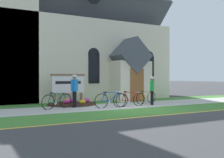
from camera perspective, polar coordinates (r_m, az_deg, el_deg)
The scene contains 15 objects.
ground at distance 16.39m, azimuth -2.73°, elevation -5.03°, with size 140.00×140.00×0.00m, color #3D3D3F.
sidewalk_slab at distance 14.25m, azimuth 1.51°, elevation -5.82°, with size 32.00×2.72×0.01m, color #B7B5AD.
grass_verge at distance 12.14m, azimuth 7.49°, elevation -6.91°, with size 32.00×2.32×0.01m, color #427F33.
church_lawn at distance 16.28m, azimuth -2.56°, elevation -5.05°, with size 24.00×1.90×0.01m, color #427F33.
curb_paint_stripe at distance 11.12m, azimuth 11.47°, elevation -7.60°, with size 28.00×0.16×0.01m, color yellow.
church_building at distance 21.85m, azimuth -10.20°, elevation 9.93°, with size 13.11×12.33×14.25m.
church_sign at distance 15.40m, azimuth -9.45°, elevation -1.14°, with size 2.08×0.28×1.74m.
flower_bed at distance 14.93m, azimuth -8.62°, elevation -5.25°, with size 2.62×2.62×0.34m.
bicycle_black at distance 13.25m, azimuth -11.81°, elevation -4.66°, with size 1.69×0.63×0.83m.
bicycle_orange at distance 15.60m, azimuth 7.37°, elevation -3.93°, with size 1.66×0.46×0.78m.
bicycle_yellow at distance 13.36m, azimuth -0.30°, elevation -4.58°, with size 1.80×0.08×0.84m.
bicycle_white at distance 14.00m, azimuth 3.99°, elevation -4.41°, with size 1.80×0.08×0.84m.
cyclist_in_blue_jersey at distance 14.81m, azimuth 8.65°, elevation -2.05°, with size 0.51×0.47×1.59m.
cyclist_in_green_jersey at distance 13.55m, azimuth -8.11°, elevation -2.00°, with size 0.52×0.52×1.68m.
roadside_conifer at distance 23.41m, azimuth 7.03°, elevation 8.35°, with size 4.01×4.01×7.21m.
Camera 1 is at (-7.06, -10.71, 1.55)m, focal length 42.28 mm.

